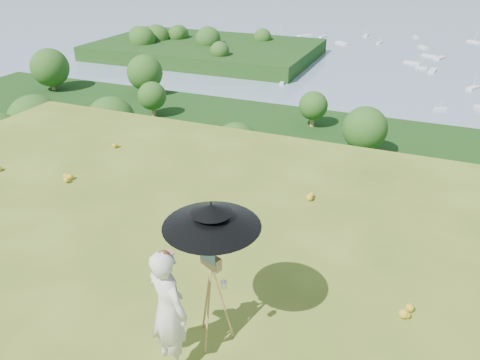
% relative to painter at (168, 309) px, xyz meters
% --- Properties ---
extents(ground, '(14.00, 14.00, 0.00)m').
position_rel_painter_xyz_m(ground, '(-2.09, 0.82, -0.83)').
color(ground, '#50661D').
rests_on(ground, ground).
extents(forest_slope, '(140.00, 56.00, 22.00)m').
position_rel_painter_xyz_m(forest_slope, '(-2.09, 35.82, -29.83)').
color(forest_slope, '#10370F').
rests_on(forest_slope, bay_water).
extents(shoreline_tier, '(170.00, 28.00, 8.00)m').
position_rel_painter_xyz_m(shoreline_tier, '(-2.09, 75.82, -36.83)').
color(shoreline_tier, '#746B5D').
rests_on(shoreline_tier, bay_water).
extents(bay_water, '(700.00, 700.00, 0.00)m').
position_rel_painter_xyz_m(bay_water, '(-2.09, 240.82, -34.83)').
color(bay_water, '#758FA7').
rests_on(bay_water, ground).
extents(peninsula, '(90.00, 60.00, 12.00)m').
position_rel_painter_xyz_m(peninsula, '(-77.09, 155.82, -29.83)').
color(peninsula, '#10370F').
rests_on(peninsula, bay_water).
extents(slope_trees, '(110.00, 50.00, 6.00)m').
position_rel_painter_xyz_m(slope_trees, '(-2.09, 35.82, -15.83)').
color(slope_trees, '#285018').
rests_on(slope_trees, forest_slope).
extents(harbor_town, '(110.00, 22.00, 5.00)m').
position_rel_painter_xyz_m(harbor_town, '(-2.09, 75.82, -30.33)').
color(harbor_town, silver).
rests_on(harbor_town, shoreline_tier).
extents(moored_boats, '(140.00, 140.00, 0.70)m').
position_rel_painter_xyz_m(moored_boats, '(-14.59, 161.82, -34.48)').
color(moored_boats, silver).
rests_on(moored_boats, bay_water).
extents(wildflowers, '(10.00, 10.50, 0.12)m').
position_rel_painter_xyz_m(wildflowers, '(-2.09, 1.07, -0.77)').
color(wildflowers, gold).
rests_on(wildflowers, ground).
extents(painter, '(0.71, 0.60, 1.66)m').
position_rel_painter_xyz_m(painter, '(0.00, 0.00, 0.00)').
color(painter, beige).
rests_on(painter, ground).
extents(field_easel, '(0.70, 0.70, 1.46)m').
position_rel_painter_xyz_m(field_easel, '(0.33, 0.52, -0.10)').
color(field_easel, '#97693F').
rests_on(field_easel, ground).
extents(sun_umbrella, '(1.56, 1.56, 0.88)m').
position_rel_painter_xyz_m(sun_umbrella, '(0.34, 0.54, 0.81)').
color(sun_umbrella, black).
rests_on(sun_umbrella, field_easel).
extents(painter_cap, '(0.25, 0.27, 0.10)m').
position_rel_painter_xyz_m(painter_cap, '(0.00, 0.00, 0.79)').
color(painter_cap, '#E07A80').
rests_on(painter_cap, painter).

